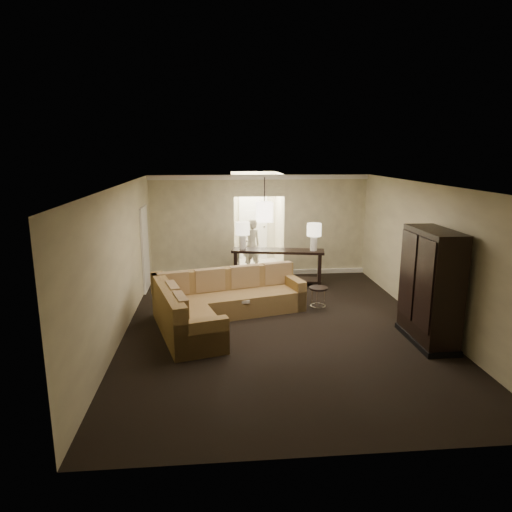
{
  "coord_description": "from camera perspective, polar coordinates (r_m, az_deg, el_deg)",
  "views": [
    {
      "loc": [
        -1.24,
        -8.48,
        3.41
      ],
      "look_at": [
        -0.35,
        1.2,
        1.18
      ],
      "focal_mm": 32.0,
      "sensor_mm": 36.0,
      "label": 1
    }
  ],
  "objects": [
    {
      "name": "side_door",
      "position": [
        11.65,
        -13.69,
        0.88
      ],
      "size": [
        0.05,
        0.9,
        2.1
      ],
      "primitive_type": "cube",
      "color": "white",
      "rests_on": "ground"
    },
    {
      "name": "foyer",
      "position": [
        14.04,
        -0.13,
        4.29
      ],
      "size": [
        1.44,
        2.02,
        2.8
      ],
      "color": "beige",
      "rests_on": "ground"
    },
    {
      "name": "armoire",
      "position": [
        8.77,
        20.93,
        -3.9
      ],
      "size": [
        0.62,
        1.45,
        2.08
      ],
      "color": "black",
      "rests_on": "ground"
    },
    {
      "name": "wall_back",
      "position": [
        12.7,
        0.41,
        3.83
      ],
      "size": [
        6.0,
        0.04,
        2.8
      ],
      "primitive_type": "cube",
      "color": "beige",
      "rests_on": "ground"
    },
    {
      "name": "sectional_sofa",
      "position": [
        9.4,
        -4.8,
        -5.92
      ],
      "size": [
        3.34,
        3.19,
        0.95
      ],
      "rotation": [
        0.0,
        0.0,
        0.27
      ],
      "color": "brown",
      "rests_on": "ground"
    },
    {
      "name": "ceiling",
      "position": [
        8.59,
        3.08,
        8.85
      ],
      "size": [
        6.0,
        8.0,
        0.02
      ],
      "primitive_type": "cube",
      "color": "silver",
      "rests_on": "wall_back"
    },
    {
      "name": "baseboard",
      "position": [
        12.93,
        0.42,
        -2.08
      ],
      "size": [
        6.0,
        0.1,
        0.12
      ],
      "primitive_type": "cube",
      "color": "white",
      "rests_on": "ground"
    },
    {
      "name": "person",
      "position": [
        13.07,
        -0.58,
        1.68
      ],
      "size": [
        0.73,
        0.63,
        1.72
      ],
      "primitive_type": "imported",
      "rotation": [
        0.0,
        0.0,
        3.55
      ],
      "color": "beige",
      "rests_on": "ground"
    },
    {
      "name": "table_lamp_left",
      "position": [
        11.85,
        -1.68,
        3.11
      ],
      "size": [
        0.37,
        0.37,
        0.7
      ],
      "color": "white",
      "rests_on": "console_table"
    },
    {
      "name": "wall_right",
      "position": [
        9.69,
        20.82,
        0.11
      ],
      "size": [
        0.04,
        8.0,
        2.8
      ],
      "primitive_type": "cube",
      "color": "beige",
      "rests_on": "ground"
    },
    {
      "name": "pendant_light",
      "position": [
        11.34,
        1.06,
        5.55
      ],
      "size": [
        0.38,
        0.38,
        1.09
      ],
      "color": "black",
      "rests_on": "ceiling"
    },
    {
      "name": "ground",
      "position": [
        9.22,
        2.87,
        -8.77
      ],
      "size": [
        8.0,
        8.0,
        0.0
      ],
      "primitive_type": "plane",
      "color": "black",
      "rests_on": "ground"
    },
    {
      "name": "console_table",
      "position": [
        11.93,
        2.73,
        -0.95
      ],
      "size": [
        2.44,
        1.0,
        0.92
      ],
      "rotation": [
        0.0,
        0.0,
        -0.2
      ],
      "color": "black",
      "rests_on": "ground"
    },
    {
      "name": "wall_left",
      "position": [
        8.89,
        -16.54,
        -0.67
      ],
      "size": [
        0.04,
        8.0,
        2.8
      ],
      "primitive_type": "cube",
      "color": "beige",
      "rests_on": "ground"
    },
    {
      "name": "crown_molding",
      "position": [
        12.51,
        0.44,
        9.82
      ],
      "size": [
        6.0,
        0.1,
        0.12
      ],
      "primitive_type": "cube",
      "color": "white",
      "rests_on": "wall_back"
    },
    {
      "name": "coffee_table",
      "position": [
        9.93,
        -4.14,
        -5.88
      ],
      "size": [
        1.08,
        1.08,
        0.43
      ],
      "rotation": [
        0.0,
        0.0,
        0.05
      ],
      "color": "white",
      "rests_on": "ground"
    },
    {
      "name": "wall_front",
      "position": [
        5.06,
        9.5,
        -10.62
      ],
      "size": [
        6.0,
        0.04,
        2.8
      ],
      "primitive_type": "cube",
      "color": "beige",
      "rests_on": "ground"
    },
    {
      "name": "drink_table",
      "position": [
        10.11,
        7.78,
        -4.69
      ],
      "size": [
        0.41,
        0.41,
        0.51
      ],
      "rotation": [
        0.0,
        0.0,
        0.17
      ],
      "color": "black",
      "rests_on": "ground"
    },
    {
      "name": "table_lamp_right",
      "position": [
        11.74,
        7.27,
        2.93
      ],
      "size": [
        0.37,
        0.37,
        0.7
      ],
      "color": "white",
      "rests_on": "console_table"
    }
  ]
}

